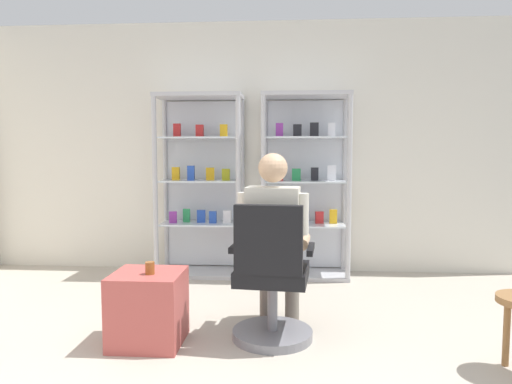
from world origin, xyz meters
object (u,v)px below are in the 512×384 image
Objects in this scene: display_cabinet_right at (305,185)px; storage_crate at (148,308)px; seated_shopkeeper at (275,235)px; office_chair at (271,285)px; tea_glass at (150,268)px; display_cabinet_left at (201,184)px.

display_cabinet_right reaches higher than storage_crate.
display_cabinet_right reaches higher than seated_shopkeeper.
office_chair is 0.74× the size of seated_shopkeeper.
tea_glass is at bearing -160.57° from seated_shopkeeper.
display_cabinet_right is 1.98× the size of office_chair.
display_cabinet_left reaches higher than tea_glass.
tea_glass is (0.02, -1.90, -0.43)m from display_cabinet_left.
storage_crate is 0.29m from tea_glass.
office_chair reaches higher than storage_crate.
display_cabinet_right is at bearing 60.29° from tea_glass.
display_cabinet_left reaches higher than seated_shopkeeper.
display_cabinet_left is at bearing 89.59° from storage_crate.
display_cabinet_left is 2.03m from office_chair.
display_cabinet_left is 1.10m from display_cabinet_right.
storage_crate is at bearing 125.65° from tea_glass.
storage_crate is (-0.83, -0.09, -0.15)m from office_chair.
tea_glass is (-1.08, -1.90, -0.43)m from display_cabinet_right.
tea_glass is (-0.80, -0.13, 0.14)m from office_chair.
display_cabinet_right is at bearing 0.02° from display_cabinet_left.
display_cabinet_left and display_cabinet_right have the same top height.
display_cabinet_left is 3.89× the size of storage_crate.
seated_shopkeeper is (-0.27, -1.61, -0.25)m from display_cabinet_right.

